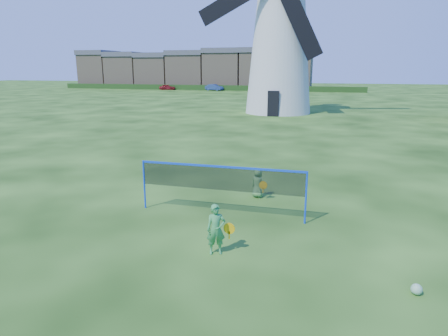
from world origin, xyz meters
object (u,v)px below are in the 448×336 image
player_girl (216,229)px  player_boy (258,183)px  windmill (280,43)px  badminton_net (221,179)px  car_left (167,87)px  car_right (214,87)px  play_ball (417,289)px

player_girl → player_boy: 4.49m
windmill → badminton_net: 29.08m
windmill → car_left: 45.06m
player_girl → car_right: player_girl is taller
play_ball → badminton_net: bearing=147.3°
play_ball → windmill: bearing=102.6°
car_right → car_left: bearing=112.1°
car_left → car_right: (9.63, 0.78, 0.06)m
windmill → player_girl: size_ratio=15.77×
windmill → badminton_net: size_ratio=3.86×
car_left → play_ball: bearing=-173.3°
badminton_net → player_boy: badminton_net is taller
badminton_net → player_girl: bearing=-76.8°
player_boy → windmill: bearing=-63.0°
badminton_net → car_right: 67.68m
play_ball → car_left: size_ratio=0.07×
player_girl → car_left: (-29.74, 66.50, -0.07)m
car_right → player_girl: bearing=-145.8°
play_ball → car_right: (-24.42, 67.95, 0.50)m
player_boy → car_left: 68.86m
car_right → player_boy: bearing=-144.6°
player_boy → car_left: bearing=-43.6°
play_ball → player_boy: bearing=128.7°
windmill → play_ball: size_ratio=88.57×
player_girl → car_right: (-20.11, 67.28, -0.01)m
windmill → player_boy: size_ratio=19.56×
windmill → car_right: bearing=115.5°
car_left → car_right: bearing=-105.5°
badminton_net → car_left: size_ratio=1.58×
windmill → badminton_net: windmill is taller
car_left → badminton_net: bearing=-175.7°
windmill → car_left: (-27.00, 35.55, -6.10)m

